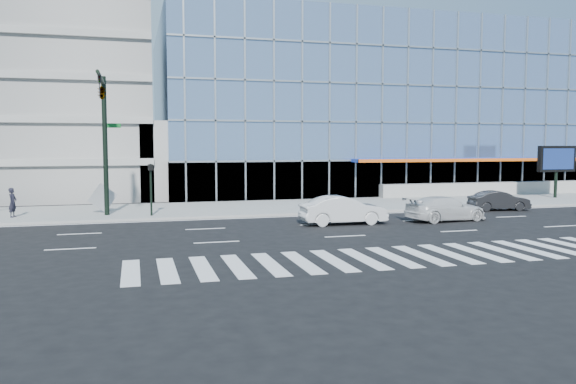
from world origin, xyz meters
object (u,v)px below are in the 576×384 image
Objects in this scene: traffic_signal at (103,110)px; white_suv at (445,209)px; ped_signal_post at (151,181)px; dark_sedan at (499,201)px; white_sedan at (343,210)px; pedestrian at (13,203)px; tilted_panel at (103,198)px; marquee_sign at (557,160)px.

traffic_signal is 19.79m from white_suv.
traffic_signal reaches higher than ped_signal_post.
traffic_signal is 25.00m from dark_sedan.
white_suv is at bearing -91.26° from white_sedan.
white_suv is 1.02× the size of white_sedan.
pedestrian is (-29.42, 3.33, 0.36)m from dark_sedan.
ped_signal_post is (2.50, 0.37, -4.02)m from traffic_signal.
traffic_signal is 4.75m from ped_signal_post.
dark_sedan is 2.93× the size of tilted_panel.
ped_signal_post is at bearing 92.68° from dark_sedan.
pedestrian is (-23.42, 6.83, 0.30)m from white_suv.
traffic_signal is at bearing 69.85° from white_sedan.
tilted_panel is (-12.61, 7.35, 0.30)m from white_sedan.
dark_sedan is (6.00, 3.50, -0.06)m from white_suv.
tilted_panel is at bearing 88.29° from dark_sedan.
marquee_sign is 38.18m from pedestrian.
pedestrian is at bearing 168.51° from tilted_panel.
ped_signal_post is 30.67m from marquee_sign.
white_sedan is 12.43m from dark_sedan.
marquee_sign reaches higher than tilted_panel.
pedestrian reaches higher than dark_sedan.
traffic_signal is at bearing -174.08° from marquee_sign.
ped_signal_post is at bearing 8.52° from traffic_signal.
dark_sedan is (12.00, 3.24, -0.13)m from white_sedan.
traffic_signal is at bearing -93.15° from pedestrian.
white_sedan is (-6.00, 0.26, 0.07)m from white_suv.
pedestrian is (-5.09, 1.76, -5.18)m from traffic_signal.
ped_signal_post is at bearing 63.35° from white_sedan.
traffic_signal is at bearing -104.34° from tilted_panel.
white_sedan is 1.21× the size of dark_sedan.
traffic_signal reaches higher than white_sedan.
marquee_sign is 22.37m from white_sedan.
white_suv is (15.83, -5.44, -1.46)m from ped_signal_post.
marquee_sign is at bearing -52.29° from dark_sedan.
traffic_signal is 5.71m from tilted_panel.
white_sedan reaches higher than dark_sedan.
marquee_sign reaches higher than white_suv.
ped_signal_post is at bearing -58.56° from tilted_panel.
dark_sedan is 29.61m from pedestrian.
traffic_signal is 1.74× the size of white_sedan.
tilted_panel is (-18.61, 7.61, 0.38)m from white_suv.
pedestrian reaches higher than white_sedan.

